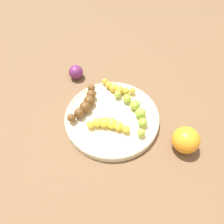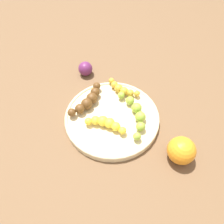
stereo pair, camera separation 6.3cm
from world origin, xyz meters
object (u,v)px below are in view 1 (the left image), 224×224
object	(u,v)px
plum_purple	(77,72)
orange_fruit	(186,140)
fruit_bowl	(112,117)
banana_spotted	(117,88)
banana_overripe	(86,104)
banana_yellow	(108,124)
banana_green	(135,110)

from	to	relation	value
plum_purple	orange_fruit	bearing A→B (deg)	104.31
fruit_bowl	banana_spotted	world-z (taller)	banana_spotted
banana_spotted	plum_purple	bearing A→B (deg)	-95.25
banana_overripe	banana_yellow	distance (m)	0.10
fruit_bowl	orange_fruit	size ratio (longest dim) A/B	3.86
plum_purple	orange_fruit	xyz separation A→B (m)	(-0.11, 0.43, 0.01)
fruit_bowl	banana_overripe	xyz separation A→B (m)	(0.05, -0.07, 0.03)
plum_purple	orange_fruit	size ratio (longest dim) A/B	0.68
fruit_bowl	banana_green	size ratio (longest dim) A/B	1.63
banana_overripe	banana_spotted	size ratio (longest dim) A/B	1.23
fruit_bowl	orange_fruit	world-z (taller)	orange_fruit
banana_spotted	orange_fruit	xyz separation A→B (m)	(-0.04, 0.27, 0.00)
banana_overripe	plum_purple	distance (m)	0.17
fruit_bowl	banana_green	distance (m)	0.08
banana_spotted	orange_fruit	world-z (taller)	orange_fruit
banana_green	banana_spotted	world-z (taller)	banana_green
fruit_bowl	banana_green	world-z (taller)	banana_green
banana_yellow	orange_fruit	distance (m)	0.22
banana_yellow	orange_fruit	size ratio (longest dim) A/B	1.24
banana_overripe	plum_purple	xyz separation A→B (m)	(-0.05, -0.16, -0.01)
banana_yellow	banana_green	bearing A→B (deg)	-47.12
banana_green	orange_fruit	size ratio (longest dim) A/B	2.37
fruit_bowl	banana_overripe	distance (m)	0.09
banana_overripe	orange_fruit	world-z (taller)	orange_fruit
banana_green	orange_fruit	world-z (taller)	orange_fruit
banana_green	banana_overripe	bearing A→B (deg)	147.56
banana_yellow	banana_overripe	bearing A→B (deg)	53.83
fruit_bowl	banana_overripe	size ratio (longest dim) A/B	2.17
banana_green	orange_fruit	distance (m)	0.17
banana_yellow	banana_spotted	distance (m)	0.15
banana_yellow	plum_purple	distance (m)	0.26
banana_green	plum_purple	size ratio (longest dim) A/B	3.46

